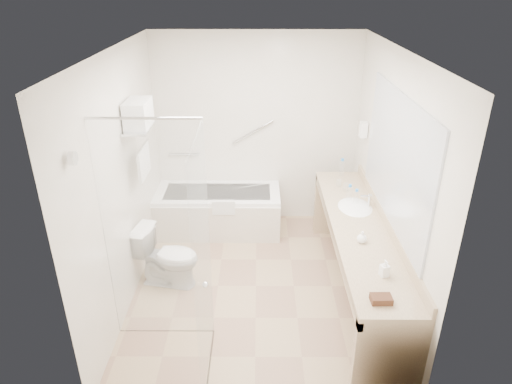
{
  "coord_description": "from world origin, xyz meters",
  "views": [
    {
      "loc": [
        0.02,
        -4.06,
        3.09
      ],
      "look_at": [
        0.0,
        0.3,
        1.0
      ],
      "focal_mm": 32.0,
      "sensor_mm": 36.0,
      "label": 1
    }
  ],
  "objects_px": {
    "vanity_counter": "(358,244)",
    "water_bottle_left": "(356,198)",
    "amenity_basket": "(381,299)",
    "toilet": "(168,257)",
    "bathtub": "(218,211)"
  },
  "relations": [
    {
      "from": "amenity_basket",
      "to": "water_bottle_left",
      "type": "relative_size",
      "value": 0.79
    },
    {
      "from": "amenity_basket",
      "to": "water_bottle_left",
      "type": "xyz_separation_m",
      "value": [
        0.11,
        1.57,
        0.07
      ]
    },
    {
      "from": "toilet",
      "to": "water_bottle_left",
      "type": "height_order",
      "value": "water_bottle_left"
    },
    {
      "from": "vanity_counter",
      "to": "bathtub",
      "type": "bearing_deg",
      "value": 137.65
    },
    {
      "from": "bathtub",
      "to": "toilet",
      "type": "height_order",
      "value": "toilet"
    },
    {
      "from": "toilet",
      "to": "amenity_basket",
      "type": "relative_size",
      "value": 4.28
    },
    {
      "from": "amenity_basket",
      "to": "water_bottle_left",
      "type": "bearing_deg",
      "value": 86.03
    },
    {
      "from": "water_bottle_left",
      "to": "toilet",
      "type": "bearing_deg",
      "value": -174.36
    },
    {
      "from": "toilet",
      "to": "amenity_basket",
      "type": "bearing_deg",
      "value": -114.48
    },
    {
      "from": "bathtub",
      "to": "water_bottle_left",
      "type": "xyz_separation_m",
      "value": [
        1.56,
        -0.97,
        0.67
      ]
    },
    {
      "from": "bathtub",
      "to": "vanity_counter",
      "type": "bearing_deg",
      "value": -42.35
    },
    {
      "from": "amenity_basket",
      "to": "toilet",
      "type": "bearing_deg",
      "value": 144.13
    },
    {
      "from": "bathtub",
      "to": "amenity_basket",
      "type": "xyz_separation_m",
      "value": [
        1.45,
        -2.54,
        0.6
      ]
    },
    {
      "from": "toilet",
      "to": "amenity_basket",
      "type": "height_order",
      "value": "amenity_basket"
    },
    {
      "from": "vanity_counter",
      "to": "water_bottle_left",
      "type": "xyz_separation_m",
      "value": [
        0.04,
        0.42,
        0.3
      ]
    }
  ]
}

